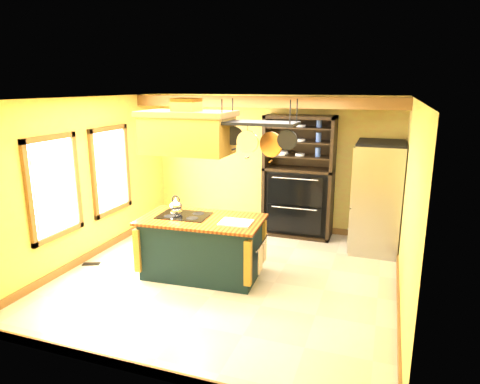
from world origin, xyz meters
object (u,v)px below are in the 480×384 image
Objects in this scene: kitchen_island at (202,246)px; pot_rack at (260,130)px; refrigerator at (376,199)px; range_hood at (187,131)px; hutch at (299,190)px.

pot_rack is (0.91, 0.00, 1.82)m from kitchen_island.
refrigerator is at bearing 51.86° from pot_rack.
range_hood reaches higher than kitchen_island.
range_hood and pot_rack have the same top height.
pot_rack is 0.58× the size of refrigerator.
refrigerator is (2.47, 1.99, 0.46)m from kitchen_island.
kitchen_island is 1.00× the size of refrigerator.
hutch is at bearing 87.48° from pot_rack.
pot_rack is at bearing -92.52° from hutch.
hutch is at bearing 166.64° from refrigerator.
refrigerator is at bearing -13.36° from hutch.
hutch is (1.21, 2.34, -1.34)m from range_hood.
range_hood is 3.57m from refrigerator.
kitchen_island is 1.78m from range_hood.
refrigerator reaches higher than kitchen_island.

